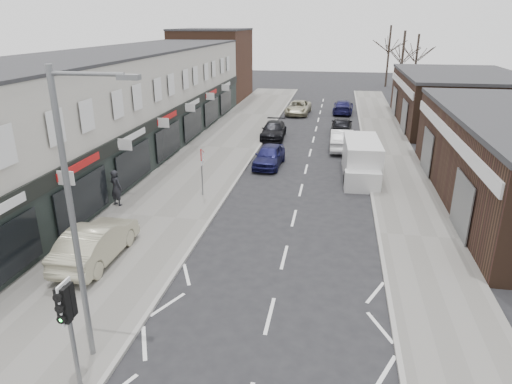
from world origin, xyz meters
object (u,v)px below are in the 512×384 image
at_px(warning_sign, 202,158).
at_px(parked_car_right_a, 341,139).
at_px(street_lamp, 77,208).
at_px(parked_car_right_b, 342,125).
at_px(sedan_on_pavement, 96,242).
at_px(parked_car_left_a, 269,156).
at_px(traffic_light, 67,311).
at_px(parked_car_left_c, 298,108).
at_px(parked_car_left_b, 274,130).
at_px(parked_car_right_c, 343,107).
at_px(white_van, 361,160).
at_px(pedestrian, 116,188).

xyz_separation_m(warning_sign, parked_car_right_a, (7.36, 11.28, -1.43)).
height_order(street_lamp, parked_car_right_b, street_lamp).
relative_size(sedan_on_pavement, parked_car_left_a, 1.11).
relative_size(sedan_on_pavement, parked_car_right_a, 0.98).
relative_size(traffic_light, parked_car_left_c, 0.63).
height_order(parked_car_left_b, parked_car_right_c, parked_car_right_c).
relative_size(parked_car_left_a, parked_car_left_b, 0.90).
bearing_deg(sedan_on_pavement, parked_car_right_a, -116.86).
bearing_deg(parked_car_right_a, parked_car_right_b, -91.22).
relative_size(street_lamp, parked_car_left_b, 1.74).
bearing_deg(white_van, pedestrian, -152.47).
xyz_separation_m(sedan_on_pavement, parked_car_right_c, (9.59, 33.47, -0.19)).
relative_size(warning_sign, parked_car_left_b, 0.59).
bearing_deg(parked_car_right_b, street_lamp, 78.65).
xyz_separation_m(traffic_light, parked_car_right_c, (6.73, 39.79, -1.72)).
height_order(parked_car_left_c, parked_car_right_c, parked_car_right_c).
bearing_deg(parked_car_left_a, parked_car_left_b, 99.07).
xyz_separation_m(parked_car_right_a, parked_car_right_b, (0.00, 5.27, -0.03)).
bearing_deg(parked_car_left_a, pedestrian, -125.00).
bearing_deg(pedestrian, parked_car_left_b, -90.73).
bearing_deg(parked_car_left_b, parked_car_right_a, -27.30).
distance_m(parked_car_left_b, parked_car_right_b, 6.08).
relative_size(parked_car_left_a, parked_car_right_c, 0.87).
bearing_deg(white_van, parked_car_right_b, 93.42).
distance_m(warning_sign, white_van, 10.00).
height_order(sedan_on_pavement, parked_car_right_c, sedan_on_pavement).
xyz_separation_m(street_lamp, parked_car_left_b, (1.26, 26.69, -3.95)).
distance_m(street_lamp, parked_car_left_b, 27.01).
bearing_deg(parked_car_left_b, pedestrian, -111.74).
relative_size(parked_car_left_a, parked_car_left_c, 0.85).
bearing_deg(parked_car_left_c, warning_sign, -93.72).
distance_m(traffic_light, parked_car_left_b, 27.98).
height_order(parked_car_left_a, parked_car_right_a, parked_car_right_a).
xyz_separation_m(sedan_on_pavement, pedestrian, (-1.85, 5.50, 0.18)).
bearing_deg(sedan_on_pavement, white_van, -130.27).
relative_size(warning_sign, white_van, 0.46).
height_order(warning_sign, parked_car_right_a, warning_sign).
relative_size(pedestrian, parked_car_right_c, 0.40).
distance_m(street_lamp, pedestrian, 12.09).
height_order(warning_sign, parked_car_left_b, warning_sign).
xyz_separation_m(warning_sign, parked_car_left_a, (2.68, 6.24, -1.49)).
bearing_deg(parked_car_left_b, street_lamp, -94.47).
height_order(pedestrian, parked_car_right_b, pedestrian).
bearing_deg(pedestrian, white_van, -130.68).
xyz_separation_m(parked_car_left_b, parked_car_right_a, (5.46, -2.61, 0.11)).
height_order(street_lamp, sedan_on_pavement, street_lamp).
height_order(pedestrian, parked_car_left_a, pedestrian).
xyz_separation_m(street_lamp, parked_car_left_a, (2.05, 19.04, -3.91)).
bearing_deg(parked_car_right_b, sedan_on_pavement, 70.25).
distance_m(parked_car_left_a, parked_car_left_c, 18.27).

